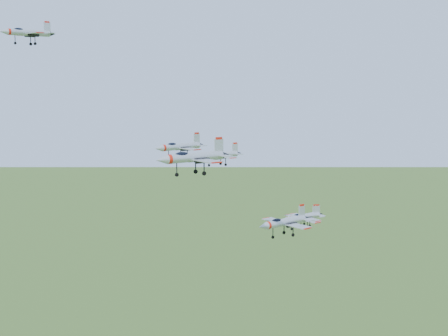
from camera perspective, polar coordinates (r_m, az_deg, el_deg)
jet_lead at (r=119.94m, az=-17.56°, el=11.73°), size 10.60×8.77×2.83m
jet_left_high at (r=114.68m, az=-4.11°, el=1.98°), size 11.28×9.34×3.01m
jet_right_high at (r=92.85m, az=-2.87°, el=1.00°), size 12.98×10.66×3.48m
jet_left_low at (r=134.75m, az=-0.48°, el=1.23°), size 11.54×9.55×3.08m
jet_right_low at (r=113.92m, az=5.50°, el=-4.94°), size 12.80×10.57×3.42m
jet_trail at (r=139.64m, az=7.27°, el=-4.41°), size 10.90×9.05×2.91m
jet_extra at (r=155.69m, az=7.01°, el=-4.53°), size 13.31×10.96×3.57m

